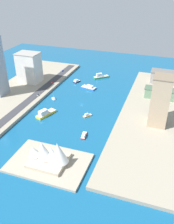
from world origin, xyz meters
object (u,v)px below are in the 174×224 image
Objects in this scene: opera_landmark at (49,154)px; tugboat_red at (84,135)px; terminal_long_green at (164,94)px; sedan_silver at (38,95)px; traffic_light_waterfront at (49,85)px; catamaran_blue at (89,87)px; apartment_midrise_tan at (160,101)px; pickup_red at (52,82)px; sailboat_small_white at (54,99)px; water_taxi_orange at (87,115)px; hotel_broad_white at (29,68)px; hatchback_blue at (62,71)px; ferry_green_doubledeck at (101,76)px; ferry_yellow_fast at (45,113)px; patrol_launch_navy at (77,81)px; carpark_squat_concrete at (167,77)px.

tugboat_red is at bearing -106.02° from opera_landmark.
terminal_long_green reaches higher than sedan_silver.
catamaran_blue is at bearing -155.63° from traffic_light_waterfront.
tugboat_red is 0.26× the size of apartment_midrise_tan.
sailboat_small_white is at bearing 118.01° from pickup_red.
hotel_broad_white is (102.50, -57.69, 21.78)m from water_taxi_orange.
pickup_red reaches higher than catamaran_blue.
ferry_green_doubledeck is at bearing -179.04° from hatchback_blue.
terminal_long_green is (-73.22, -64.66, 7.87)m from water_taxi_orange.
ferry_yellow_fast is at bearing 8.91° from apartment_midrise_tan.
hatchback_blue is (-24.57, -50.60, -18.95)m from hotel_broad_white.
catamaran_blue is 4.37× the size of hatchback_blue.
ferry_green_doubledeck reaches higher than water_taxi_orange.
hotel_broad_white is 6.09× the size of traffic_light_waterfront.
sailboat_small_white is 44.33m from pickup_red.
apartment_midrise_tan is at bearing 173.35° from sedan_silver.
hatchback_blue is (77.94, -108.29, 2.83)m from water_taxi_orange.
sailboat_small_white reaches higher than hatchback_blue.
hotel_broad_white is (59.37, -70.47, 20.49)m from ferry_yellow_fast.
patrol_launch_navy is 2.72× the size of sedan_silver.
opera_landmark reaches higher than carpark_squat_concrete.
carpark_squat_concrete is (-74.13, -114.01, 9.98)m from water_taxi_orange.
catamaran_blue is at bearing -123.83° from sailboat_small_white.
carpark_squat_concrete is at bearing -177.06° from ferry_green_doubledeck.
ferry_yellow_fast is (-8.47, 36.98, 1.48)m from sailboat_small_white.
sailboat_small_white is 37.97m from ferry_yellow_fast.
ferry_green_doubledeck is 4.23× the size of pickup_red.
ferry_green_doubledeck is (26.55, -144.86, 0.98)m from tugboat_red.
apartment_midrise_tan reaches higher than opera_landmark.
ferry_yellow_fast is 3.91× the size of traffic_light_waterfront.
traffic_light_waterfront is (68.76, -47.31, 6.28)m from water_taxi_orange.
ferry_yellow_fast reaches higher than tugboat_red.
traffic_light_waterfront is (-33.75, 10.38, -15.49)m from hotel_broad_white.
patrol_launch_navy is at bearing -124.05° from traffic_light_waterfront.
terminal_long_green is 1.26× the size of opera_landmark.
opera_landmark reaches higher than ferry_yellow_fast.
ferry_green_doubledeck is at bearing -139.97° from pickup_red.
sailboat_small_white is 0.53× the size of catamaran_blue.
ferry_yellow_fast is 5.12× the size of hatchback_blue.
sedan_silver is 0.66× the size of traffic_light_waterfront.
traffic_light_waterfront reaches higher than hatchback_blue.
water_taxi_orange is 83.70m from traffic_light_waterfront.
opera_landmark is at bearing 87.35° from water_taxi_orange.
sailboat_small_white reaches higher than ferry_yellow_fast.
pickup_red is at bearing 5.99° from catamaran_blue.
traffic_light_waterfront is (46.86, 21.23, 5.92)m from catamaran_blue.
tugboat_red is at bearing 57.35° from terminal_long_green.
apartment_midrise_tan is (-92.88, 63.42, 26.36)m from catamaran_blue.
ferry_green_doubledeck is 4.30× the size of hatchback_blue.
pickup_red reaches higher than water_taxi_orange.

